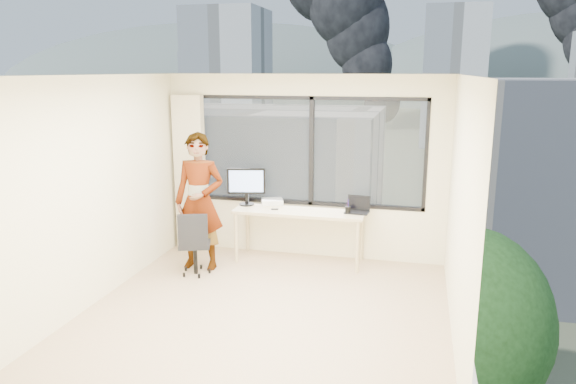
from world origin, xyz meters
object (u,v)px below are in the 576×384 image
(desk, at_px, (299,235))
(person, at_px, (199,202))
(chair, at_px, (195,242))
(laptop, at_px, (357,206))
(game_console, at_px, (272,202))
(monitor, at_px, (246,186))
(handbag, at_px, (359,202))

(desk, bearing_deg, person, -155.91)
(chair, xyz_separation_m, laptop, (2.03, 0.83, 0.41))
(chair, xyz_separation_m, game_console, (0.78, 1.04, 0.35))
(chair, relative_size, laptop, 2.65)
(desk, bearing_deg, chair, -146.73)
(person, bearing_deg, laptop, 13.57)
(monitor, relative_size, handbag, 2.20)
(desk, height_order, handbag, handbag)
(game_console, bearing_deg, handbag, -19.75)
(desk, distance_m, person, 1.48)
(monitor, bearing_deg, game_console, 8.07)
(chair, relative_size, person, 0.48)
(game_console, xyz_separation_m, handbag, (1.25, 0.01, 0.06))
(laptop, relative_size, handbag, 1.35)
(desk, relative_size, game_console, 5.99)
(chair, bearing_deg, person, 76.20)
(laptop, bearing_deg, desk, -172.32)
(desk, xyz_separation_m, game_console, (-0.45, 0.23, 0.41))
(person, distance_m, game_console, 1.13)
(desk, height_order, chair, chair)
(chair, height_order, handbag, handbag)
(chair, relative_size, game_console, 2.94)
(desk, relative_size, handbag, 7.27)
(chair, bearing_deg, handbag, 9.04)
(desk, relative_size, person, 0.97)
(handbag, bearing_deg, monitor, 167.15)
(monitor, bearing_deg, chair, -128.95)
(person, height_order, laptop, person)
(laptop, bearing_deg, chair, -151.71)
(game_console, distance_m, laptop, 1.27)
(person, bearing_deg, desk, 21.83)
(chair, relative_size, handbag, 3.56)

